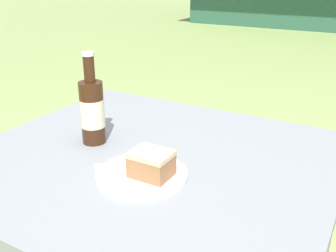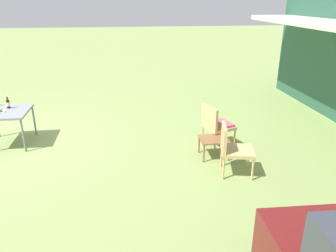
# 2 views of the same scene
# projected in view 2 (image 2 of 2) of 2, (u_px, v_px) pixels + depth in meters

# --- Properties ---
(ground_plane) EXTENTS (60.00, 60.00, 0.00)m
(ground_plane) POSITION_uv_depth(u_px,v_px,m) (12.00, 144.00, 6.79)
(ground_plane) COLOR #8CA35B
(wicker_chair_cushioned) EXTENTS (0.65, 0.67, 0.87)m
(wicker_chair_cushioned) POSITION_uv_depth(u_px,v_px,m) (216.00, 124.00, 6.48)
(wicker_chair_cushioned) COLOR tan
(wicker_chair_cushioned) RESTS_ON ground_plane
(wicker_chair_plain) EXTENTS (0.60, 0.62, 0.87)m
(wicker_chair_plain) POSITION_uv_depth(u_px,v_px,m) (232.00, 147.00, 5.47)
(wicker_chair_plain) COLOR tan
(wicker_chair_plain) RESTS_ON ground_plane
(garden_side_table) EXTENTS (0.46, 0.52, 0.37)m
(garden_side_table) POSITION_uv_depth(u_px,v_px,m) (214.00, 141.00, 6.12)
(garden_side_table) COLOR brown
(garden_side_table) RESTS_ON ground_plane
(patio_table) EXTENTS (0.94, 0.85, 0.71)m
(patio_table) POSITION_uv_depth(u_px,v_px,m) (7.00, 114.00, 6.55)
(patio_table) COLOR gray
(patio_table) RESTS_ON ground_plane
(cake_on_plate) EXTENTS (0.22, 0.22, 0.07)m
(cake_on_plate) POSITION_uv_depth(u_px,v_px,m) (0.00, 111.00, 6.46)
(cake_on_plate) COLOR white
(cake_on_plate) RESTS_ON patio_table
(cola_bottle_near) EXTENTS (0.07, 0.07, 0.26)m
(cola_bottle_near) POSITION_uv_depth(u_px,v_px,m) (8.00, 104.00, 6.66)
(cola_bottle_near) COLOR #381E0F
(cola_bottle_near) RESTS_ON patio_table
(fork) EXTENTS (0.17, 0.05, 0.01)m
(fork) POSITION_uv_depth(u_px,v_px,m) (1.00, 111.00, 6.52)
(fork) COLOR silver
(fork) RESTS_ON patio_table
(loose_bottle_cap) EXTENTS (0.03, 0.03, 0.01)m
(loose_bottle_cap) POSITION_uv_depth(u_px,v_px,m) (6.00, 111.00, 6.50)
(loose_bottle_cap) COLOR silver
(loose_bottle_cap) RESTS_ON patio_table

